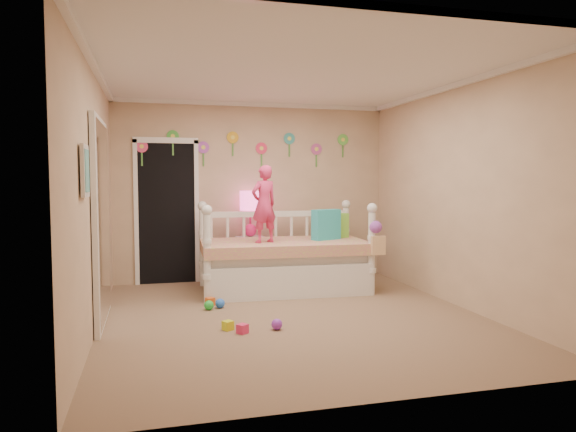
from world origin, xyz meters
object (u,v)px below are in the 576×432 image
object	(u,v)px
daybed	(284,246)
table_lamp	(250,206)
nightstand	(250,259)
child	(264,204)

from	to	relation	value
daybed	table_lamp	xyz separation A→B (m)	(-0.32, 0.72, 0.50)
daybed	nightstand	xyz separation A→B (m)	(-0.32, 0.72, -0.27)
child	table_lamp	bearing A→B (deg)	-109.97
daybed	table_lamp	distance (m)	0.93
table_lamp	nightstand	bearing A→B (deg)	91.79
daybed	child	size ratio (longest dim) A/B	2.21
child	nightstand	bearing A→B (deg)	-109.97
daybed	nightstand	distance (m)	0.83
daybed	child	bearing A→B (deg)	-153.56
daybed	nightstand	world-z (taller)	daybed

